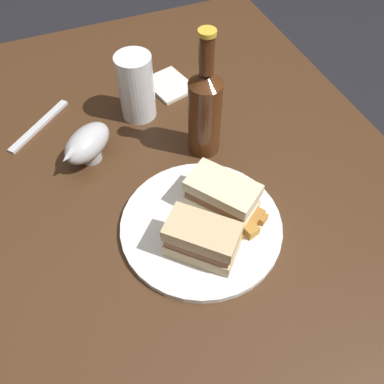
{
  "coord_description": "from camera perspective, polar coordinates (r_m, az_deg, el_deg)",
  "views": [
    {
      "loc": [
        -0.49,
        0.18,
        1.38
      ],
      "look_at": [
        -0.06,
        0.01,
        0.79
      ],
      "focal_mm": 38.4,
      "sensor_mm": 36.0,
      "label": 1
    }
  ],
  "objects": [
    {
      "name": "ground_plane",
      "position": [
        1.48,
        -0.67,
        -17.34
      ],
      "size": [
        6.0,
        6.0,
        0.0
      ],
      "primitive_type": "plane",
      "color": "black"
    },
    {
      "name": "dining_table",
      "position": [
        1.13,
        -0.85,
        -10.54
      ],
      "size": [
        1.25,
        0.89,
        0.76
      ],
      "primitive_type": "cube",
      "color": "#422816",
      "rests_on": "ground"
    },
    {
      "name": "plate",
      "position": [
        0.74,
        1.28,
        -4.7
      ],
      "size": [
        0.29,
        0.29,
        0.01
      ],
      "primitive_type": "cylinder",
      "color": "white",
      "rests_on": "dining_table"
    },
    {
      "name": "sandwich_half_left",
      "position": [
        0.67,
        1.4,
        -6.6
      ],
      "size": [
        0.13,
        0.13,
        0.07
      ],
      "color": "#CCB284",
      "rests_on": "plate"
    },
    {
      "name": "sandwich_half_right",
      "position": [
        0.73,
        4.21,
        -0.45
      ],
      "size": [
        0.14,
        0.13,
        0.06
      ],
      "color": "beige",
      "rests_on": "plate"
    },
    {
      "name": "potato_wedge_front",
      "position": [
        0.7,
        4.13,
        -7.3
      ],
      "size": [
        0.05,
        0.03,
        0.01
      ],
      "primitive_type": "cube",
      "rotation": [
        0.0,
        0.0,
        6.08
      ],
      "color": "gold",
      "rests_on": "plate"
    },
    {
      "name": "potato_wedge_middle",
      "position": [
        0.72,
        5.03,
        -5.39
      ],
      "size": [
        0.06,
        0.04,
        0.01
      ],
      "primitive_type": "cube",
      "rotation": [
        0.0,
        0.0,
        0.26
      ],
      "color": "gold",
      "rests_on": "plate"
    },
    {
      "name": "potato_wedge_back",
      "position": [
        0.72,
        7.68,
        -4.8
      ],
      "size": [
        0.05,
        0.03,
        0.02
      ],
      "primitive_type": "cube",
      "rotation": [
        0.0,
        0.0,
        0.27
      ],
      "color": "#B77F33",
      "rests_on": "plate"
    },
    {
      "name": "potato_wedge_left_edge",
      "position": [
        0.74,
        8.32,
        -2.94
      ],
      "size": [
        0.06,
        0.05,
        0.01
      ],
      "primitive_type": "cube",
      "rotation": [
        0.0,
        0.0,
        0.58
      ],
      "color": "#AD702D",
      "rests_on": "plate"
    },
    {
      "name": "potato_wedge_right_edge",
      "position": [
        0.73,
        8.55,
        -3.87
      ],
      "size": [
        0.04,
        0.05,
        0.02
      ],
      "primitive_type": "cube",
      "rotation": [
        0.0,
        0.0,
        5.24
      ],
      "color": "#AD702D",
      "rests_on": "plate"
    },
    {
      "name": "potato_wedge_stray",
      "position": [
        0.71,
        4.8,
        -6.18
      ],
      "size": [
        0.04,
        0.02,
        0.01
      ],
      "primitive_type": "cube",
      "rotation": [
        0.0,
        0.0,
        3.03
      ],
      "color": "gold",
      "rests_on": "plate"
    },
    {
      "name": "pint_glass",
      "position": [
        0.91,
        -7.69,
        13.73
      ],
      "size": [
        0.08,
        0.08,
        0.15
      ],
      "color": "white",
      "rests_on": "dining_table"
    },
    {
      "name": "gravy_boat",
      "position": [
        0.84,
        -14.39,
        6.54
      ],
      "size": [
        0.12,
        0.13,
        0.07
      ],
      "color": "#B7B7BC",
      "rests_on": "dining_table"
    },
    {
      "name": "cider_bottle",
      "position": [
        0.8,
        1.79,
        11.38
      ],
      "size": [
        0.07,
        0.07,
        0.27
      ],
      "color": "#47230F",
      "rests_on": "dining_table"
    },
    {
      "name": "napkin",
      "position": [
        1.02,
        -3.17,
        14.63
      ],
      "size": [
        0.13,
        0.12,
        0.01
      ],
      "primitive_type": "cube",
      "rotation": [
        0.0,
        0.0,
        0.26
      ],
      "color": "silver",
      "rests_on": "dining_table"
    },
    {
      "name": "fork",
      "position": [
        0.97,
        -20.45,
        8.64
      ],
      "size": [
        0.13,
        0.15,
        0.01
      ],
      "primitive_type": "cube",
      "rotation": [
        0.0,
        0.0,
        5.42
      ],
      "color": "silver",
      "rests_on": "dining_table"
    }
  ]
}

